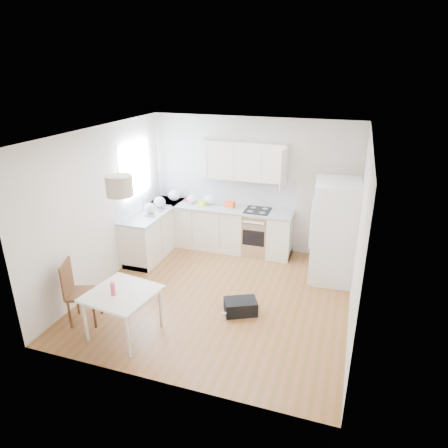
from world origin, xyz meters
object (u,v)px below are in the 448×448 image
Objects in this scene: refrigerator at (335,231)px; dining_table at (122,297)px; gym_bag at (241,307)px; dining_chair at (83,292)px.

dining_table is at bearing -139.95° from refrigerator.
refrigerator is 3.65× the size of gym_bag.
dining_table is 0.75m from dining_chair.
refrigerator is 2.19m from gym_bag.
dining_chair reaches higher than gym_bag.
dining_chair is at bearing -179.55° from dining_table.
gym_bag is at bearing -132.12° from refrigerator.
dining_chair is (-3.40, -2.54, -0.41)m from refrigerator.
dining_chair is at bearing -147.86° from refrigerator.
dining_table is 1.00× the size of dining_chair.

